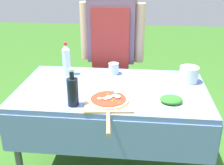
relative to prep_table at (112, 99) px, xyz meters
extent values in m
cube|color=#607AB7|center=(0.00, 0.00, 0.08)|extent=(1.38, 0.80, 0.04)
cube|color=#607AB7|center=(0.00, -0.40, -0.08)|extent=(1.38, 0.01, 0.28)
cube|color=#607AB7|center=(0.00, 0.40, -0.08)|extent=(1.38, 0.01, 0.28)
cube|color=#607AB7|center=(-0.69, 0.00, -0.08)|extent=(0.01, 0.80, 0.28)
cube|color=#607AB7|center=(0.69, 0.00, -0.08)|extent=(0.01, 0.80, 0.28)
cylinder|color=#4C4C51|center=(-0.63, -0.34, -0.31)|extent=(0.05, 0.05, 0.74)
cylinder|color=#4C4C51|center=(-0.63, 0.34, -0.31)|extent=(0.05, 0.05, 0.74)
cylinder|color=#4C4C51|center=(0.63, 0.34, -0.31)|extent=(0.05, 0.05, 0.74)
cylinder|color=#70604C|center=(0.01, 0.61, -0.29)|extent=(0.11, 0.11, 0.78)
cylinder|color=#70604C|center=(-0.14, 0.62, -0.29)|extent=(0.11, 0.11, 0.78)
cube|color=#6B5166|center=(-0.06, 0.62, 0.39)|extent=(0.43, 0.21, 0.58)
cube|color=#9E2D28|center=(-0.07, 0.52, 0.17)|extent=(0.34, 0.03, 0.85)
cylinder|color=tan|center=(0.18, 0.60, 0.36)|extent=(0.09, 0.09, 0.52)
cylinder|color=tan|center=(-0.31, 0.64, 0.36)|extent=(0.09, 0.09, 0.52)
cube|color=tan|center=(0.00, -0.24, 0.10)|extent=(0.34, 0.34, 0.01)
cylinder|color=tan|center=(0.03, -0.50, 0.10)|extent=(0.05, 0.24, 0.02)
cylinder|color=beige|center=(0.00, -0.24, 0.11)|extent=(0.26, 0.26, 0.01)
cylinder|color=red|center=(0.00, -0.24, 0.12)|extent=(0.23, 0.23, 0.00)
ellipsoid|color=white|center=(-0.02, -0.25, 0.13)|extent=(0.04, 0.04, 0.01)
ellipsoid|color=white|center=(0.04, -0.16, 0.13)|extent=(0.04, 0.04, 0.01)
ellipsoid|color=white|center=(0.00, -0.24, 0.13)|extent=(0.06, 0.06, 0.01)
ellipsoid|color=white|center=(-0.06, -0.25, 0.13)|extent=(0.04, 0.03, 0.01)
ellipsoid|color=white|center=(-0.02, -0.25, 0.13)|extent=(0.04, 0.04, 0.01)
ellipsoid|color=white|center=(0.06, -0.22, 0.13)|extent=(0.04, 0.05, 0.02)
ellipsoid|color=white|center=(0.00, -0.25, 0.13)|extent=(0.04, 0.04, 0.01)
ellipsoid|color=white|center=(0.04, -0.21, 0.13)|extent=(0.05, 0.05, 0.01)
ellipsoid|color=#286B23|center=(0.03, -0.28, 0.13)|extent=(0.02, 0.03, 0.00)
ellipsoid|color=#286B23|center=(0.07, -0.30, 0.13)|extent=(0.03, 0.02, 0.00)
ellipsoid|color=#286B23|center=(-0.01, -0.18, 0.13)|extent=(0.02, 0.03, 0.00)
ellipsoid|color=#286B23|center=(0.03, -0.25, 0.13)|extent=(0.02, 0.01, 0.00)
cylinder|color=black|center=(-0.22, -0.30, 0.19)|extent=(0.07, 0.07, 0.18)
cylinder|color=black|center=(-0.22, -0.30, 0.30)|extent=(0.03, 0.03, 0.05)
cylinder|color=silver|center=(-0.22, -0.30, 0.34)|extent=(0.03, 0.03, 0.02)
cylinder|color=silver|center=(-0.39, 0.23, 0.20)|extent=(0.06, 0.06, 0.21)
cone|color=silver|center=(-0.39, 0.23, 0.32)|extent=(0.06, 0.06, 0.04)
cylinder|color=#B22823|center=(-0.39, 0.23, 0.35)|extent=(0.03, 0.03, 0.02)
cube|color=silver|center=(0.41, -0.21, 0.10)|extent=(0.18, 0.16, 0.01)
ellipsoid|color=#286B23|center=(0.41, -0.21, 0.12)|extent=(0.15, 0.13, 0.04)
cylinder|color=silver|center=(0.57, 0.17, 0.15)|extent=(0.14, 0.14, 0.12)
cylinder|color=silver|center=(-0.02, 0.28, 0.13)|extent=(0.08, 0.08, 0.08)
cylinder|color=red|center=(-0.02, 0.28, 0.12)|extent=(0.07, 0.07, 0.06)
cylinder|color=#B7B2A3|center=(-0.02, 0.28, 0.18)|extent=(0.08, 0.08, 0.01)
camera|label=1|loc=(0.19, -1.86, 0.94)|focal=45.00mm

